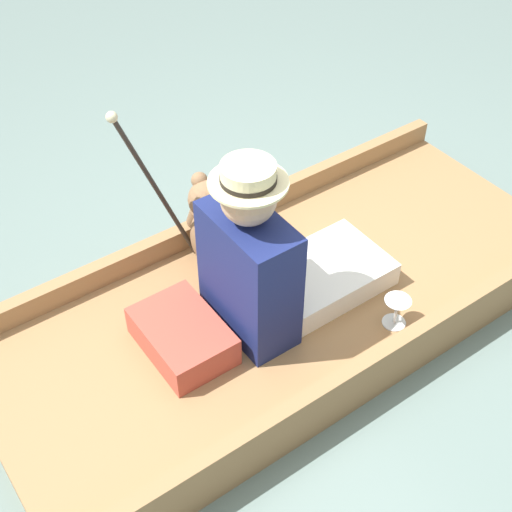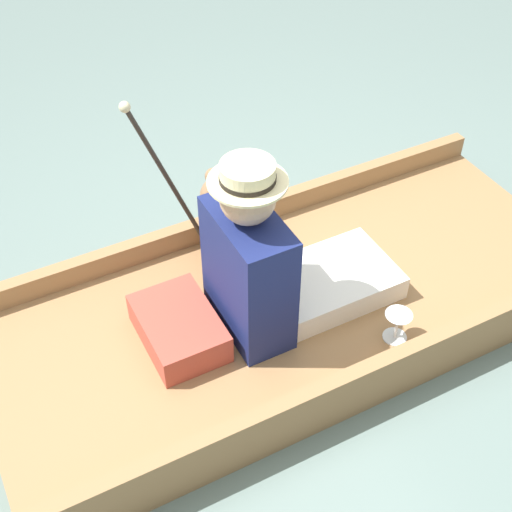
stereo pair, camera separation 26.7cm
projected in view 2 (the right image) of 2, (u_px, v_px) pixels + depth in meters
ground_plane at (293, 318)px, 3.10m from camera, size 16.00×16.00×0.00m
punt_boat at (294, 305)px, 3.05m from camera, size 1.10×2.59×0.24m
seat_cushion at (179, 328)px, 2.79m from camera, size 0.40×0.28×0.13m
seated_person at (272, 266)px, 2.75m from camera, size 0.41×0.79×0.79m
teddy_bear at (222, 222)px, 3.04m from camera, size 0.32×0.19×0.46m
wine_glass at (398, 321)px, 2.78m from camera, size 0.11×0.11×0.13m
walking_cane at (163, 171)px, 2.84m from camera, size 0.04×0.33×0.84m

